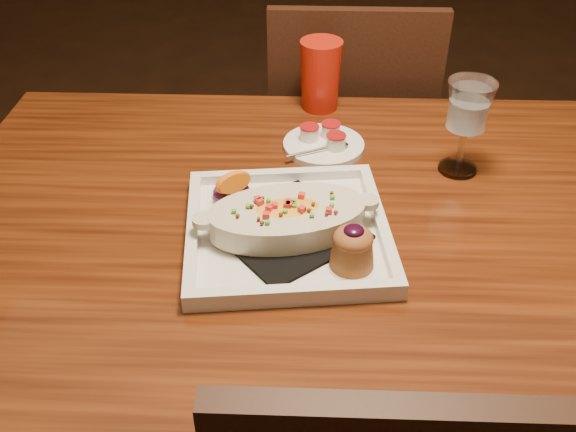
{
  "coord_description": "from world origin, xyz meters",
  "views": [
    {
      "loc": [
        -0.1,
        -0.86,
        1.4
      ],
      "look_at": [
        -0.13,
        -0.02,
        0.77
      ],
      "focal_mm": 40.0,
      "sensor_mm": 36.0,
      "label": 1
    }
  ],
  "objects_px": {
    "goblet": "(468,111)",
    "chair_far": "(347,149)",
    "table": "(364,262)",
    "red_tumbler": "(321,75)",
    "saucer": "(324,143)",
    "plate": "(291,224)"
  },
  "relations": [
    {
      "from": "plate",
      "to": "goblet",
      "type": "relative_size",
      "value": 1.99
    },
    {
      "from": "red_tumbler",
      "to": "chair_far",
      "type": "bearing_deg",
      "value": 70.49
    },
    {
      "from": "table",
      "to": "plate",
      "type": "bearing_deg",
      "value": -155.43
    },
    {
      "from": "goblet",
      "to": "table",
      "type": "bearing_deg",
      "value": -138.34
    },
    {
      "from": "chair_far",
      "to": "red_tumbler",
      "type": "xyz_separation_m",
      "value": [
        -0.08,
        -0.23,
        0.32
      ]
    },
    {
      "from": "chair_far",
      "to": "plate",
      "type": "relative_size",
      "value": 2.62
    },
    {
      "from": "red_tumbler",
      "to": "saucer",
      "type": "bearing_deg",
      "value": -87.62
    },
    {
      "from": "chair_far",
      "to": "saucer",
      "type": "xyz_separation_m",
      "value": [
        -0.07,
        -0.4,
        0.25
      ]
    },
    {
      "from": "table",
      "to": "red_tumbler",
      "type": "relative_size",
      "value": 10.01
    },
    {
      "from": "plate",
      "to": "goblet",
      "type": "xyz_separation_m",
      "value": [
        0.3,
        0.22,
        0.09
      ]
    },
    {
      "from": "goblet",
      "to": "chair_far",
      "type": "bearing_deg",
      "value": 110.34
    },
    {
      "from": "saucer",
      "to": "red_tumbler",
      "type": "relative_size",
      "value": 1.06
    },
    {
      "from": "saucer",
      "to": "table",
      "type": "bearing_deg",
      "value": -71.95
    },
    {
      "from": "table",
      "to": "goblet",
      "type": "distance_m",
      "value": 0.32
    },
    {
      "from": "goblet",
      "to": "red_tumbler",
      "type": "height_order",
      "value": "goblet"
    },
    {
      "from": "goblet",
      "to": "saucer",
      "type": "distance_m",
      "value": 0.28
    },
    {
      "from": "saucer",
      "to": "red_tumbler",
      "type": "bearing_deg",
      "value": 92.38
    },
    {
      "from": "chair_far",
      "to": "plate",
      "type": "height_order",
      "value": "chair_far"
    },
    {
      "from": "table",
      "to": "goblet",
      "type": "relative_size",
      "value": 8.41
    },
    {
      "from": "chair_far",
      "to": "red_tumbler",
      "type": "relative_size",
      "value": 6.21
    },
    {
      "from": "table",
      "to": "saucer",
      "type": "height_order",
      "value": "saucer"
    },
    {
      "from": "chair_far",
      "to": "goblet",
      "type": "bearing_deg",
      "value": 110.34
    }
  ]
}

